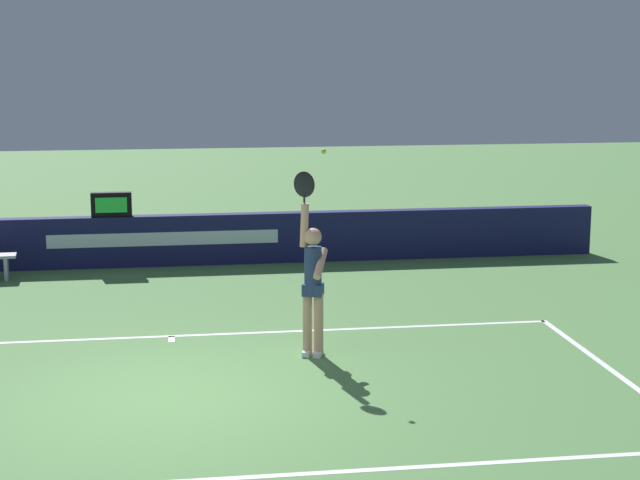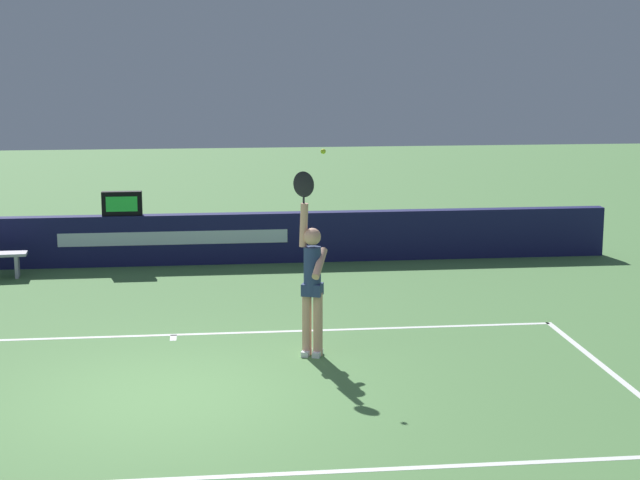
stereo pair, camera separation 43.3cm
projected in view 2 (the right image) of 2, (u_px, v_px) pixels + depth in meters
name	position (u px, v px, depth m)	size (l,w,h in m)	color
ground_plane	(168.00, 395.00, 12.12)	(60.00, 60.00, 0.00)	#508145
court_lines	(168.00, 392.00, 12.23)	(11.22, 5.11, 0.00)	white
back_wall	(180.00, 239.00, 19.34)	(16.55, 0.28, 0.96)	#181A4B
speed_display	(122.00, 203.00, 19.09)	(0.74, 0.17, 0.45)	black
tennis_player	(312.00, 280.00, 13.51)	(0.48, 0.50, 2.49)	tan
tennis_ball	(323.00, 151.00, 13.23)	(0.07, 0.07, 0.07)	#C9E62D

